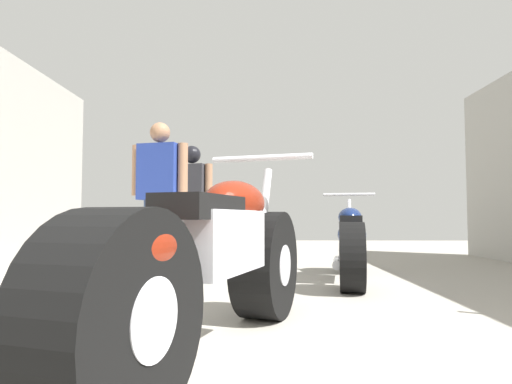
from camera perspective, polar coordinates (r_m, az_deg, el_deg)
The scene contains 5 objects.
ground_plane at distance 3.82m, azimuth 3.55°, elevation -12.97°, with size 16.22×16.22×0.00m, color #9E998E.
motorcycle_maroon_cruiser at distance 2.08m, azimuth -5.52°, elevation -9.37°, with size 0.98×2.19×1.04m.
motorcycle_black_naked at distance 4.50m, azimuth 12.21°, elevation -6.54°, with size 0.68×1.97×0.92m.
mechanic_in_blue at distance 5.15m, azimuth -12.48°, elevation 0.59°, with size 0.70×0.35×1.74m.
mechanic_with_helmet at distance 6.53m, azimuth -8.39°, elevation 0.07°, with size 0.66×0.37×1.70m.
Camera 1 is at (-0.17, -0.38, 0.65)m, focal length 30.71 mm.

